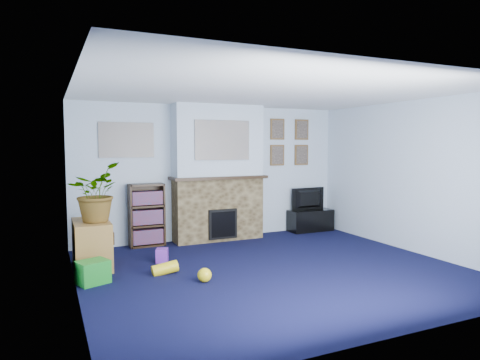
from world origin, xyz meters
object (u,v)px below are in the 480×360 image
bookshelf (147,216)px  sideboard (92,243)px  television (310,199)px  tv_stand (310,220)px

bookshelf → sideboard: (-0.97, -0.98, -0.15)m
television → bookshelf: size_ratio=0.71×
television → tv_stand: bearing=87.8°
bookshelf → television: bearing=-1.0°
tv_stand → bookshelf: bearing=178.6°
television → sideboard: (-4.19, -0.92, -0.29)m
bookshelf → sideboard: bearing=-134.8°
television → bookshelf: (-3.22, 0.06, -0.13)m
bookshelf → sideboard: 1.39m
tv_stand → television: size_ratio=1.18×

